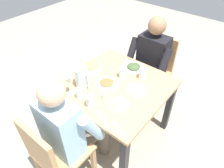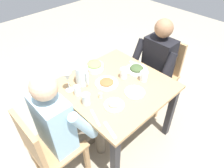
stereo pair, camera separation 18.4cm
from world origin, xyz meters
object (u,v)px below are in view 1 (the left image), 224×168
object	(u,v)px
dining_table	(116,93)
chair_near	(54,154)
water_glass_far_left	(79,93)
chair_far	(155,67)
water_pitcher	(82,77)
diner_far	(148,65)
plate_beans	(119,104)
salt_shaker	(104,96)
plate_dolmas	(134,67)
water_glass_far_right	(143,74)
wine_glass	(68,81)
water_glass_by_pitcher	(90,101)
diner_near	(71,126)
salad_bowl	(92,67)
plate_rice_curry	(107,83)
water_glass_near_left	(122,72)
plate_yoghurt	(136,90)

from	to	relation	value
dining_table	chair_near	size ratio (longest dim) A/B	1.06
dining_table	water_glass_far_left	bearing A→B (deg)	-112.84
chair_far	water_pitcher	world-z (taller)	water_pitcher
diner_far	chair_far	bearing A→B (deg)	90.00
dining_table	water_glass_far_left	world-z (taller)	water_glass_far_left
plate_beans	salt_shaker	size ratio (longest dim) A/B	3.15
chair_near	plate_dolmas	size ratio (longest dim) A/B	3.92
diner_far	water_glass_far_right	distance (m)	0.38
plate_dolmas	plate_beans	size ratio (longest dim) A/B	1.31
chair_near	wine_glass	xyz separation A→B (m)	(-0.22, 0.42, 0.36)
dining_table	plate_beans	distance (m)	0.30
plate_beans	salt_shaker	distance (m)	0.15
chair_far	plate_dolmas	world-z (taller)	chair_far
dining_table	plate_dolmas	bearing A→B (deg)	93.07
plate_dolmas	water_glass_far_left	distance (m)	0.66
diner_far	water_glass_far_right	bearing A→B (deg)	-68.70
salt_shaker	water_glass_by_pitcher	bearing A→B (deg)	-102.72
diner_near	water_glass_far_left	bearing A→B (deg)	118.32
plate_beans	chair_far	bearing A→B (deg)	100.10
salad_bowl	water_glass_far_left	size ratio (longest dim) A/B	2.10
plate_dolmas	plate_rice_curry	bearing A→B (deg)	-98.34
plate_beans	water_glass_far_left	size ratio (longest dim) A/B	1.89
diner_near	wine_glass	world-z (taller)	diner_near
plate_beans	water_glass_far_right	bearing A→B (deg)	95.78
plate_dolmas	water_glass_near_left	bearing A→B (deg)	-93.46
water_glass_by_pitcher	wine_glass	xyz separation A→B (m)	(-0.24, -0.00, 0.09)
wine_glass	salt_shaker	distance (m)	0.33
plate_beans	plate_dolmas	bearing A→B (deg)	111.06
chair_far	water_glass_far_right	distance (m)	0.61
salt_shaker	water_glass_far_right	bearing A→B (deg)	77.33
wine_glass	plate_dolmas	bearing A→B (deg)	71.57
wine_glass	chair_far	bearing A→B (deg)	77.64
plate_beans	water_glass_by_pitcher	xyz separation A→B (m)	(-0.18, -0.15, 0.03)
water_glass_near_left	plate_dolmas	bearing A→B (deg)	86.54
chair_near	chair_far	distance (m)	1.54
chair_near	plate_rice_curry	size ratio (longest dim) A/B	4.02
diner_near	chair_near	bearing A→B (deg)	-90.00
chair_far	plate_yoghurt	bearing A→B (deg)	-75.58
diner_near	salt_shaker	distance (m)	0.37
water_glass_near_left	water_glass_far_left	size ratio (longest dim) A/B	1.14
dining_table	wine_glass	size ratio (longest dim) A/B	4.72
plate_beans	water_glass_by_pitcher	size ratio (longest dim) A/B	1.68
plate_rice_curry	salt_shaker	size ratio (longest dim) A/B	4.01
chair_near	water_glass_by_pitcher	xyz separation A→B (m)	(0.02, 0.42, 0.27)
dining_table	water_pitcher	size ratio (longest dim) A/B	4.87
water_glass_far_left	water_pitcher	bearing A→B (deg)	125.74
chair_near	plate_rice_curry	distance (m)	0.76
plate_rice_curry	water_glass_far_right	bearing A→B (deg)	54.67
salad_bowl	plate_yoghurt	size ratio (longest dim) A/B	1.04
chair_far	plate_yoghurt	xyz separation A→B (m)	(0.19, -0.73, 0.24)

